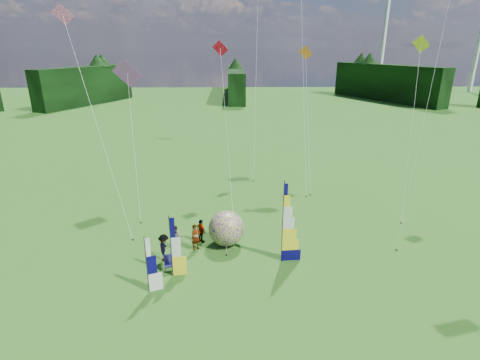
{
  "coord_description": "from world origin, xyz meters",
  "views": [
    {
      "loc": [
        -1.56,
        -17.32,
        13.21
      ],
      "look_at": [
        -1.0,
        4.0,
        5.5
      ],
      "focal_mm": 28.0,
      "sensor_mm": 36.0,
      "label": 1
    }
  ],
  "objects_px": {
    "spectator_c": "(164,248)",
    "spectator_d": "(201,231)",
    "spectator_b": "(176,238)",
    "side_banner_left": "(171,248)",
    "side_banner_far": "(147,266)",
    "spectator_a": "(196,237)",
    "bol_inflatable": "(226,228)",
    "kite_whale": "(303,61)",
    "feather_banner_main": "(283,224)",
    "camp_chair": "(169,264)"
  },
  "relations": [
    {
      "from": "spectator_c",
      "to": "spectator_d",
      "type": "xyz_separation_m",
      "value": [
        2.22,
        2.33,
        -0.05
      ]
    },
    {
      "from": "spectator_b",
      "to": "spectator_c",
      "type": "relative_size",
      "value": 0.95
    },
    {
      "from": "side_banner_left",
      "to": "side_banner_far",
      "type": "height_order",
      "value": "side_banner_left"
    },
    {
      "from": "spectator_c",
      "to": "spectator_a",
      "type": "bearing_deg",
      "value": -57.45
    },
    {
      "from": "side_banner_left",
      "to": "spectator_b",
      "type": "distance_m",
      "value": 3.28
    },
    {
      "from": "bol_inflatable",
      "to": "spectator_c",
      "type": "distance_m",
      "value": 4.47
    },
    {
      "from": "side_banner_left",
      "to": "spectator_c",
      "type": "height_order",
      "value": "side_banner_left"
    },
    {
      "from": "side_banner_far",
      "to": "kite_whale",
      "type": "distance_m",
      "value": 25.15
    },
    {
      "from": "side_banner_left",
      "to": "kite_whale",
      "type": "relative_size",
      "value": 0.17
    },
    {
      "from": "side_banner_left",
      "to": "side_banner_far",
      "type": "distance_m",
      "value": 1.95
    },
    {
      "from": "feather_banner_main",
      "to": "kite_whale",
      "type": "bearing_deg",
      "value": 72.25
    },
    {
      "from": "side_banner_far",
      "to": "spectator_b",
      "type": "xyz_separation_m",
      "value": [
        0.94,
        4.69,
        -0.84
      ]
    },
    {
      "from": "side_banner_left",
      "to": "side_banner_far",
      "type": "bearing_deg",
      "value": -131.34
    },
    {
      "from": "bol_inflatable",
      "to": "spectator_d",
      "type": "distance_m",
      "value": 1.85
    },
    {
      "from": "spectator_c",
      "to": "side_banner_far",
      "type": "bearing_deg",
      "value": 171.83
    },
    {
      "from": "side_banner_far",
      "to": "spectator_a",
      "type": "distance_m",
      "value": 5.26
    },
    {
      "from": "spectator_b",
      "to": "kite_whale",
      "type": "relative_size",
      "value": 0.07
    },
    {
      "from": "side_banner_far",
      "to": "bol_inflatable",
      "type": "relative_size",
      "value": 1.38
    },
    {
      "from": "spectator_b",
      "to": "kite_whale",
      "type": "distance_m",
      "value": 21.56
    },
    {
      "from": "side_banner_far",
      "to": "camp_chair",
      "type": "relative_size",
      "value": 3.34
    },
    {
      "from": "spectator_b",
      "to": "side_banner_left",
      "type": "bearing_deg",
      "value": -92.38
    },
    {
      "from": "side_banner_left",
      "to": "kite_whale",
      "type": "bearing_deg",
      "value": 53.3
    },
    {
      "from": "bol_inflatable",
      "to": "spectator_c",
      "type": "relative_size",
      "value": 1.35
    },
    {
      "from": "spectator_b",
      "to": "camp_chair",
      "type": "xyz_separation_m",
      "value": [
        -0.12,
        -2.6,
        -0.37
      ]
    },
    {
      "from": "camp_chair",
      "to": "spectator_c",
      "type": "bearing_deg",
      "value": 100.58
    },
    {
      "from": "feather_banner_main",
      "to": "spectator_b",
      "type": "distance_m",
      "value": 7.38
    },
    {
      "from": "feather_banner_main",
      "to": "side_banner_far",
      "type": "distance_m",
      "value": 8.53
    },
    {
      "from": "spectator_a",
      "to": "camp_chair",
      "type": "relative_size",
      "value": 1.8
    },
    {
      "from": "side_banner_left",
      "to": "spectator_d",
      "type": "relative_size",
      "value": 2.23
    },
    {
      "from": "side_banner_left",
      "to": "camp_chair",
      "type": "xyz_separation_m",
      "value": [
        -0.3,
        0.5,
        -1.43
      ]
    },
    {
      "from": "spectator_b",
      "to": "spectator_d",
      "type": "xyz_separation_m",
      "value": [
        1.63,
        0.99,
        -0.01
      ]
    },
    {
      "from": "side_banner_left",
      "to": "side_banner_far",
      "type": "xyz_separation_m",
      "value": [
        -1.12,
        -1.59,
        -0.23
      ]
    },
    {
      "from": "side_banner_far",
      "to": "kite_whale",
      "type": "xyz_separation_m",
      "value": [
        11.82,
        19.81,
        10.02
      ]
    },
    {
      "from": "feather_banner_main",
      "to": "spectator_b",
      "type": "relative_size",
      "value": 3.05
    },
    {
      "from": "spectator_a",
      "to": "spectator_b",
      "type": "height_order",
      "value": "spectator_a"
    },
    {
      "from": "spectator_d",
      "to": "kite_whale",
      "type": "xyz_separation_m",
      "value": [
        9.26,
        14.13,
        10.87
      ]
    },
    {
      "from": "spectator_a",
      "to": "spectator_c",
      "type": "distance_m",
      "value": 2.34
    },
    {
      "from": "spectator_c",
      "to": "kite_whale",
      "type": "bearing_deg",
      "value": -37.15
    },
    {
      "from": "feather_banner_main",
      "to": "camp_chair",
      "type": "distance_m",
      "value": 7.48
    },
    {
      "from": "bol_inflatable",
      "to": "camp_chair",
      "type": "xyz_separation_m",
      "value": [
        -3.52,
        -3.23,
        -0.73
      ]
    },
    {
      "from": "side_banner_far",
      "to": "spectator_d",
      "type": "xyz_separation_m",
      "value": [
        2.57,
        5.68,
        -0.85
      ]
    },
    {
      "from": "bol_inflatable",
      "to": "spectator_a",
      "type": "xyz_separation_m",
      "value": [
        -2.08,
        -0.64,
        -0.31
      ]
    },
    {
      "from": "side_banner_far",
      "to": "spectator_b",
      "type": "relative_size",
      "value": 1.95
    },
    {
      "from": "side_banner_left",
      "to": "spectator_c",
      "type": "xyz_separation_m",
      "value": [
        -0.77,
        1.76,
        -1.02
      ]
    },
    {
      "from": "side_banner_left",
      "to": "spectator_a",
      "type": "height_order",
      "value": "side_banner_left"
    },
    {
      "from": "side_banner_far",
      "to": "camp_chair",
      "type": "bearing_deg",
      "value": 48.19
    },
    {
      "from": "spectator_b",
      "to": "camp_chair",
      "type": "bearing_deg",
      "value": -98.27
    },
    {
      "from": "spectator_b",
      "to": "spectator_c",
      "type": "height_order",
      "value": "spectator_c"
    },
    {
      "from": "side_banner_left",
      "to": "kite_whale",
      "type": "xyz_separation_m",
      "value": [
        10.71,
        18.22,
        9.8
      ]
    },
    {
      "from": "side_banner_left",
      "to": "camp_chair",
      "type": "distance_m",
      "value": 1.54
    }
  ]
}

